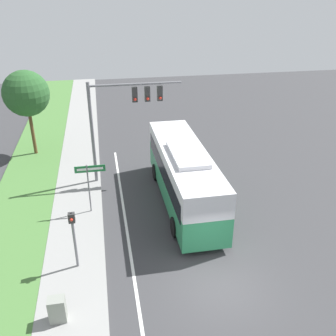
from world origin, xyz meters
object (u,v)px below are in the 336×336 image
Objects in this scene: bus at (184,173)px; signal_gantry at (122,110)px; street_sign at (90,179)px; pedestrian_signal at (73,232)px; utility_cabinet at (57,309)px.

bus is 5.45m from signal_gantry.
pedestrian_signal is at bearing -98.71° from street_sign.
utility_cabinet is (-1.33, -7.52, -1.49)m from street_sign.
pedestrian_signal is 2.82× the size of utility_cabinet.
bus reaches higher than pedestrian_signal.
utility_cabinet is (-0.63, -2.96, -1.37)m from pedestrian_signal.
utility_cabinet is at bearing -101.96° from pedestrian_signal.
bus is 10.20m from utility_cabinet.
signal_gantry is 4.99m from street_sign.
bus is at bearing 1.69° from street_sign.
street_sign reaches higher than pedestrian_signal.
utility_cabinet is at bearing -100.00° from street_sign.
signal_gantry is at bearing 131.60° from bus.
signal_gantry reaches higher than street_sign.
pedestrian_signal reaches higher than utility_cabinet.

